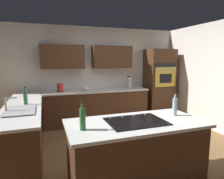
# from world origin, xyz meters

# --- Properties ---
(ground_plane) EXTENTS (14.00, 14.00, 0.00)m
(ground_plane) POSITION_xyz_m (0.00, 0.00, 0.00)
(ground_plane) COLOR brown
(wall_back) EXTENTS (6.00, 0.44, 2.60)m
(wall_back) POSITION_xyz_m (0.06, -2.05, 1.41)
(wall_back) COLOR white
(wall_back) RESTS_ON ground
(wall_left) EXTENTS (0.10, 4.00, 2.60)m
(wall_left) POSITION_xyz_m (-2.45, -0.30, 1.30)
(wall_left) COLOR white
(wall_left) RESTS_ON ground
(lower_cabinets_back) EXTENTS (2.80, 0.60, 0.86)m
(lower_cabinets_back) POSITION_xyz_m (0.10, -1.72, 0.43)
(lower_cabinets_back) COLOR #472B19
(lower_cabinets_back) RESTS_ON ground
(countertop_back) EXTENTS (2.84, 0.64, 0.04)m
(countertop_back) POSITION_xyz_m (0.10, -1.72, 0.88)
(countertop_back) COLOR silver
(countertop_back) RESTS_ON lower_cabinets_back
(lower_cabinets_side) EXTENTS (0.60, 2.90, 0.86)m
(lower_cabinets_side) POSITION_xyz_m (1.82, -0.55, 0.43)
(lower_cabinets_side) COLOR #472B19
(lower_cabinets_side) RESTS_ON ground
(countertop_side) EXTENTS (0.64, 2.94, 0.04)m
(countertop_side) POSITION_xyz_m (1.82, -0.55, 0.88)
(countertop_side) COLOR silver
(countertop_side) RESTS_ON lower_cabinets_side
(island_base) EXTENTS (1.75, 0.82, 0.86)m
(island_base) POSITION_xyz_m (0.31, 1.12, 0.43)
(island_base) COLOR #472B19
(island_base) RESTS_ON ground
(island_top) EXTENTS (1.83, 0.90, 0.04)m
(island_top) POSITION_xyz_m (0.31, 1.12, 0.88)
(island_top) COLOR silver
(island_top) RESTS_ON island_base
(wall_oven) EXTENTS (0.80, 0.66, 2.00)m
(wall_oven) POSITION_xyz_m (-1.85, -1.72, 1.01)
(wall_oven) COLOR #472B19
(wall_oven) RESTS_ON ground
(sink_unit) EXTENTS (0.46, 0.70, 0.23)m
(sink_unit) POSITION_xyz_m (1.83, -0.00, 0.92)
(sink_unit) COLOR #515456
(sink_unit) RESTS_ON countertop_side
(cooktop) EXTENTS (0.76, 0.56, 0.03)m
(cooktop) POSITION_xyz_m (0.31, 1.11, 0.91)
(cooktop) COLOR black
(cooktop) RESTS_ON island_top
(blender) EXTENTS (0.15, 0.15, 0.35)m
(blender) POSITION_xyz_m (-0.85, -1.70, 1.05)
(blender) COLOR silver
(blender) RESTS_ON countertop_back
(mixing_bowl) EXTENTS (0.23, 0.23, 0.12)m
(mixing_bowl) POSITION_xyz_m (0.40, -1.70, 0.96)
(mixing_bowl) COLOR white
(mixing_bowl) RESTS_ON countertop_back
(kettle) EXTENTS (0.16, 0.16, 0.22)m
(kettle) POSITION_xyz_m (1.05, -1.70, 1.01)
(kettle) COLOR red
(kettle) RESTS_ON countertop_back
(dish_soap_bottle) EXTENTS (0.07, 0.07, 0.33)m
(dish_soap_bottle) POSITION_xyz_m (1.77, -0.48, 1.03)
(dish_soap_bottle) COLOR #336B38
(dish_soap_bottle) RESTS_ON countertop_side
(oil_bottle) EXTENTS (0.07, 0.07, 0.34)m
(oil_bottle) POSITION_xyz_m (1.03, 1.18, 1.04)
(oil_bottle) COLOR #336B38
(oil_bottle) RESTS_ON island_top
(second_bottle) EXTENTS (0.07, 0.07, 0.34)m
(second_bottle) POSITION_xyz_m (-0.37, 1.03, 1.04)
(second_bottle) COLOR silver
(second_bottle) RESTS_ON island_top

